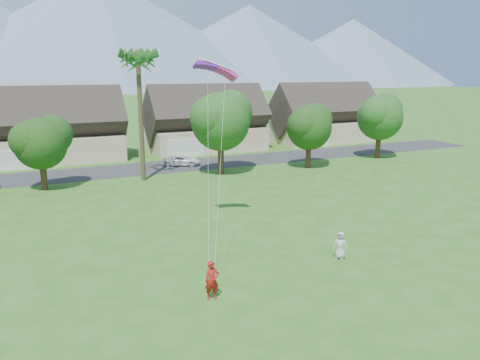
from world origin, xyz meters
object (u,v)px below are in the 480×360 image
parked_car (182,160)px  parafoil_kite (217,68)px  kite_flyer (212,280)px  watcher (340,245)px

parked_car → parafoil_kite: (-4.38, -22.06, 10.11)m
kite_flyer → watcher: 8.60m
kite_flyer → watcher: bearing=13.6°
watcher → parked_car: watcher is taller
watcher → parafoil_kite: 13.22m
watcher → parafoil_kite: parafoil_kite is taller
kite_flyer → parked_car: (8.33, 31.14, -0.37)m
watcher → parafoil_kite: size_ratio=0.55×
kite_flyer → parafoil_kite: bearing=69.7°
parked_car → parafoil_kite: size_ratio=1.44×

